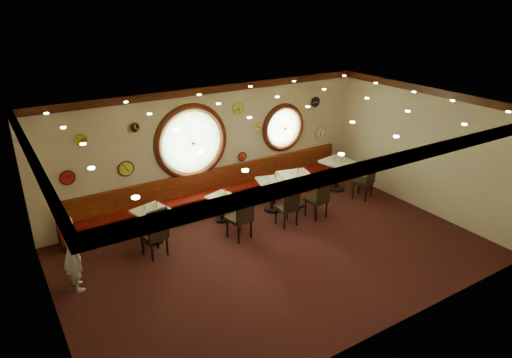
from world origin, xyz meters
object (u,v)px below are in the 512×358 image
Objects in this scene: condiment_a_bottle at (156,205)px; condiment_e_pepper at (341,160)px; condiment_d_pepper at (296,173)px; table_b at (222,205)px; chair_a at (156,230)px; chair_d at (320,195)px; table_c at (273,191)px; condiment_b_bottle at (225,192)px; chair_c at (289,203)px; chair_e at (367,177)px; chair_b at (242,213)px; condiment_c_salt at (268,179)px; table_a at (152,222)px; condiment_b_salt at (220,193)px; condiment_d_bottle at (298,170)px; condiment_c_bottle at (276,175)px; condiment_d_salt at (292,173)px; condiment_e_bottle at (340,156)px; table_e at (337,171)px; condiment_a_salt at (145,208)px; condiment_b_pepper at (223,194)px; condiment_a_pepper at (154,207)px; condiment_c_pepper at (277,179)px; waiter at (73,253)px; condiment_e_salt at (334,160)px.

condiment_e_pepper is (5.43, -0.11, 0.06)m from condiment_a_bottle.
condiment_d_pepper reaches higher than condiment_e_pepper.
chair_a reaches higher than table_b.
table_b is 2.45m from chair_d.
condiment_b_bottle is (-1.29, 0.23, 0.21)m from table_c.
chair_e is at bearing 2.13° from chair_c.
chair_b is 1.62m from condiment_c_salt.
table_a is 0.40m from condiment_a_bottle.
condiment_d_bottle is (2.23, -0.23, 0.24)m from condiment_b_salt.
condiment_d_salt is at bearing -19.10° from condiment_c_bottle.
condiment_e_bottle is (5.88, 0.85, 0.29)m from chair_a.
condiment_a_bottle is at bearing 178.88° from condiment_e_pepper.
chair_b is (-1.46, -0.90, 0.15)m from table_c.
chair_b reaches higher than condiment_c_salt.
condiment_e_pepper reaches higher than table_e.
table_e is 9.55× the size of condiment_d_pepper.
table_b is at bearing -0.42° from condiment_a_salt.
condiment_c_salt is at bearing -5.83° from condiment_b_pepper.
table_b is 7.02× the size of condiment_a_pepper.
condiment_b_pepper is (0.03, -0.02, 0.29)m from table_b.
condiment_c_pepper is 2.28m from condiment_e_pepper.
condiment_b_bottle is (-3.86, 1.01, 0.08)m from chair_e.
condiment_d_salt reaches higher than condiment_b_pepper.
chair_b reaches higher than condiment_d_bottle.
condiment_c_bottle is (-0.51, 0.21, -0.02)m from condiment_d_pepper.
condiment_b_pepper is at bearing 7.94° from chair_a.
condiment_e_pepper is 0.28m from condiment_e_bottle.
condiment_d_salt is at bearing -2.73° from condiment_a_bottle.
chair_d is 8.10× the size of condiment_e_pepper.
condiment_d_bottle is 0.09× the size of waiter.
condiment_c_pepper is (3.30, -0.19, 0.38)m from table_a.
table_c is 0.98× the size of table_e.
condiment_d_pepper is at bearing -87.60° from waiter.
table_a is 1.97m from condiment_b_bottle.
condiment_b_salt is 0.11m from condiment_b_pepper.
condiment_c_bottle reaches higher than table_a.
chair_b reaches higher than condiment_c_bottle.
chair_b reaches higher than table_e.
table_c is at bearing -3.19° from condiment_a_salt.
chair_c is 1.74m from condiment_b_salt.
condiment_b_bottle is at bearing 141.52° from chair_d.
chair_a is at bearing -171.74° from condiment_e_bottle.
condiment_e_pepper is at bearing -2.10° from table_b.
table_b is 3.61m from condiment_e_salt.
condiment_d_bottle is 1.36m from condiment_e_salt.
condiment_d_pepper is (0.59, -0.01, 0.05)m from condiment_c_pepper.
condiment_c_pepper is 0.93× the size of condiment_e_salt.
condiment_c_salt is 0.96m from condiment_d_bottle.
condiment_e_salt is 0.79× the size of condiment_e_bottle.
condiment_c_pepper is 0.07× the size of waiter.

